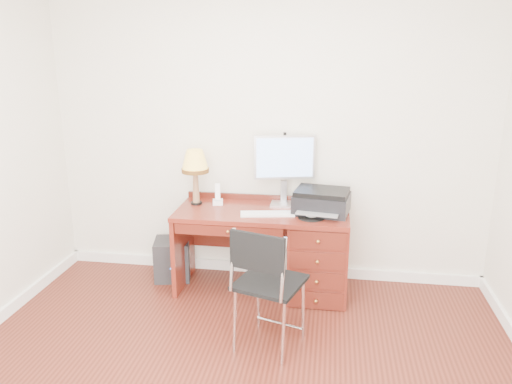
% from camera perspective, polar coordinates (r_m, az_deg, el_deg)
% --- Properties ---
extents(room_shell, '(4.00, 4.00, 4.00)m').
position_cam_1_polar(room_shell, '(3.96, -0.93, -15.31)').
color(room_shell, silver).
rests_on(room_shell, ground).
extents(desk, '(1.50, 0.67, 0.75)m').
position_cam_1_polar(desk, '(4.44, 4.86, -6.41)').
color(desk, maroon).
rests_on(desk, ground).
extents(monitor, '(0.54, 0.23, 0.63)m').
position_cam_1_polar(monitor, '(4.44, 3.37, 3.53)').
color(monitor, silver).
rests_on(monitor, desk).
extents(keyboard, '(0.47, 0.21, 0.02)m').
position_cam_1_polar(keyboard, '(4.24, 1.32, -2.51)').
color(keyboard, white).
rests_on(keyboard, desk).
extents(mouse_pad, '(0.22, 0.22, 0.04)m').
position_cam_1_polar(mouse_pad, '(4.18, 6.33, -2.81)').
color(mouse_pad, black).
rests_on(mouse_pad, desk).
extents(printer, '(0.51, 0.42, 0.20)m').
position_cam_1_polar(printer, '(4.31, 7.51, -1.05)').
color(printer, black).
rests_on(printer, desk).
extents(leg_lamp, '(0.24, 0.24, 0.50)m').
position_cam_1_polar(leg_lamp, '(4.47, -6.98, 3.13)').
color(leg_lamp, black).
rests_on(leg_lamp, desk).
extents(phone, '(0.11, 0.11, 0.19)m').
position_cam_1_polar(phone, '(4.52, -4.39, -0.71)').
color(phone, white).
rests_on(phone, desk).
extents(pen_cup, '(0.09, 0.09, 0.11)m').
position_cam_1_polar(pen_cup, '(4.52, 6.74, -0.81)').
color(pen_cup, black).
rests_on(pen_cup, desk).
extents(chair, '(0.56, 0.56, 0.94)m').
position_cam_1_polar(chair, '(3.53, 1.47, -9.74)').
color(chair, black).
rests_on(chair, ground).
extents(equipment_box, '(0.39, 0.39, 0.38)m').
position_cam_1_polar(equipment_box, '(4.84, -9.50, -7.54)').
color(equipment_box, black).
rests_on(equipment_box, ground).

